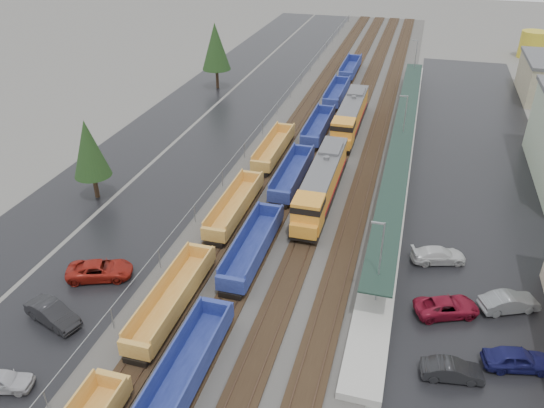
{
  "coord_description": "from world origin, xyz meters",
  "views": [
    {
      "loc": [
        10.42,
        -14.0,
        28.71
      ],
      "look_at": [
        -2.05,
        30.38,
        2.0
      ],
      "focal_mm": 35.0,
      "sensor_mm": 36.0,
      "label": 1
    }
  ],
  "objects_px": {
    "parked_car_east_a": "(452,370)",
    "parked_car_east_e": "(509,302)",
    "locomotive_trail": "(350,116)",
    "parked_car_east_b": "(447,307)",
    "well_string_yellow": "(173,298)",
    "parked_car_west_b": "(53,314)",
    "parked_car_east_c": "(439,255)",
    "storage_tank": "(533,45)",
    "locomotive_lead": "(321,184)",
    "parked_car_west_a": "(2,381)",
    "well_string_blue": "(293,175)",
    "parked_car_west_c": "(100,270)",
    "parked_car_east_d": "(517,359)"
  },
  "relations": [
    {
      "from": "parked_car_east_b",
      "to": "parked_car_east_e",
      "type": "distance_m",
      "value": 5.11
    },
    {
      "from": "parked_car_west_b",
      "to": "parked_car_west_c",
      "type": "height_order",
      "value": "parked_car_west_b"
    },
    {
      "from": "well_string_blue",
      "to": "parked_car_east_a",
      "type": "bearing_deg",
      "value": -55.15
    },
    {
      "from": "parked_car_west_b",
      "to": "parked_car_east_a",
      "type": "xyz_separation_m",
      "value": [
        29.75,
        2.57,
        -0.12
      ]
    },
    {
      "from": "locomotive_trail",
      "to": "parked_car_west_a",
      "type": "height_order",
      "value": "locomotive_trail"
    },
    {
      "from": "parked_car_west_b",
      "to": "parked_car_east_c",
      "type": "height_order",
      "value": "parked_car_west_b"
    },
    {
      "from": "parked_car_east_b",
      "to": "parked_car_east_c",
      "type": "xyz_separation_m",
      "value": [
        -0.68,
        7.06,
        0.0
      ]
    },
    {
      "from": "well_string_yellow",
      "to": "well_string_blue",
      "type": "bearing_deg",
      "value": 80.39
    },
    {
      "from": "parked_car_west_a",
      "to": "parked_car_east_b",
      "type": "xyz_separation_m",
      "value": [
        28.73,
        15.75,
        0.01
      ]
    },
    {
      "from": "parked_car_east_a",
      "to": "parked_car_east_c",
      "type": "relative_size",
      "value": 0.86
    },
    {
      "from": "locomotive_lead",
      "to": "parked_car_west_a",
      "type": "bearing_deg",
      "value": -117.29
    },
    {
      "from": "parked_car_east_a",
      "to": "storage_tank",
      "type": "bearing_deg",
      "value": -19.16
    },
    {
      "from": "locomotive_lead",
      "to": "parked_car_west_b",
      "type": "height_order",
      "value": "locomotive_lead"
    },
    {
      "from": "parked_car_east_c",
      "to": "parked_car_east_d",
      "type": "xyz_separation_m",
      "value": [
        5.38,
        -11.5,
        0.09
      ]
    },
    {
      "from": "parked_car_east_b",
      "to": "parked_car_east_d",
      "type": "height_order",
      "value": "parked_car_east_d"
    },
    {
      "from": "parked_car_west_c",
      "to": "parked_car_east_b",
      "type": "relative_size",
      "value": 1.09
    },
    {
      "from": "well_string_blue",
      "to": "parked_car_east_e",
      "type": "xyz_separation_m",
      "value": [
        21.82,
        -16.47,
        -0.35
      ]
    },
    {
      "from": "parked_car_west_b",
      "to": "parked_car_west_c",
      "type": "relative_size",
      "value": 0.89
    },
    {
      "from": "well_string_yellow",
      "to": "parked_car_west_b",
      "type": "bearing_deg",
      "value": -155.21
    },
    {
      "from": "locomotive_trail",
      "to": "well_string_yellow",
      "type": "bearing_deg",
      "value": -101.04
    },
    {
      "from": "parked_car_west_a",
      "to": "parked_car_west_b",
      "type": "relative_size",
      "value": 0.83
    },
    {
      "from": "locomotive_trail",
      "to": "parked_car_west_a",
      "type": "bearing_deg",
      "value": -106.97
    },
    {
      "from": "parked_car_west_a",
      "to": "parked_car_west_c",
      "type": "xyz_separation_m",
      "value": [
        -0.2,
        12.47,
        0.08
      ]
    },
    {
      "from": "parked_car_east_d",
      "to": "storage_tank",
      "type": "bearing_deg",
      "value": -20.01
    },
    {
      "from": "parked_car_west_b",
      "to": "parked_car_east_a",
      "type": "bearing_deg",
      "value": -66.9
    },
    {
      "from": "well_string_blue",
      "to": "well_string_yellow",
      "type": "bearing_deg",
      "value": -99.61
    },
    {
      "from": "parked_car_east_c",
      "to": "parked_car_east_d",
      "type": "relative_size",
      "value": 1.05
    },
    {
      "from": "well_string_blue",
      "to": "parked_car_west_a",
      "type": "xyz_separation_m",
      "value": [
        -11.69,
        -34.02,
        -0.44
      ]
    },
    {
      "from": "parked_car_east_c",
      "to": "parked_car_east_e",
      "type": "distance_m",
      "value": 7.57
    },
    {
      "from": "locomotive_lead",
      "to": "parked_car_west_a",
      "type": "distance_m",
      "value": 34.25
    },
    {
      "from": "locomotive_trail",
      "to": "parked_car_east_b",
      "type": "relative_size",
      "value": 3.69
    },
    {
      "from": "well_string_yellow",
      "to": "parked_car_east_a",
      "type": "relative_size",
      "value": 17.35
    },
    {
      "from": "parked_car_east_c",
      "to": "parked_car_east_d",
      "type": "height_order",
      "value": "parked_car_east_d"
    },
    {
      "from": "parked_car_west_b",
      "to": "parked_car_east_c",
      "type": "distance_m",
      "value": 33.03
    },
    {
      "from": "storage_tank",
      "to": "parked_car_east_c",
      "type": "height_order",
      "value": "storage_tank"
    },
    {
      "from": "locomotive_lead",
      "to": "parked_car_east_b",
      "type": "distance_m",
      "value": 19.68
    },
    {
      "from": "well_string_blue",
      "to": "storage_tank",
      "type": "bearing_deg",
      "value": 63.23
    },
    {
      "from": "locomotive_trail",
      "to": "well_string_yellow",
      "type": "relative_size",
      "value": 0.26
    },
    {
      "from": "parked_car_west_c",
      "to": "well_string_yellow",
      "type": "bearing_deg",
      "value": -125.57
    },
    {
      "from": "locomotive_trail",
      "to": "parked_car_east_d",
      "type": "height_order",
      "value": "locomotive_trail"
    },
    {
      "from": "parked_car_west_c",
      "to": "parked_car_east_e",
      "type": "relative_size",
      "value": 1.18
    },
    {
      "from": "parked_car_west_b",
      "to": "parked_car_east_a",
      "type": "height_order",
      "value": "parked_car_west_b"
    },
    {
      "from": "storage_tank",
      "to": "parked_car_east_e",
      "type": "bearing_deg",
      "value": -98.3
    },
    {
      "from": "locomotive_trail",
      "to": "parked_car_east_b",
      "type": "bearing_deg",
      "value": -69.91
    },
    {
      "from": "locomotive_trail",
      "to": "well_string_blue",
      "type": "distance_m",
      "value": 17.87
    },
    {
      "from": "parked_car_east_e",
      "to": "parked_car_west_b",
      "type": "bearing_deg",
      "value": 83.29
    },
    {
      "from": "parked_car_west_a",
      "to": "parked_car_east_c",
      "type": "xyz_separation_m",
      "value": [
        28.04,
        22.8,
        0.01
      ]
    },
    {
      "from": "parked_car_east_a",
      "to": "parked_car_east_e",
      "type": "relative_size",
      "value": 0.89
    },
    {
      "from": "parked_car_west_b",
      "to": "parked_car_west_c",
      "type": "distance_m",
      "value": 5.97
    },
    {
      "from": "parked_car_west_a",
      "to": "parked_car_east_a",
      "type": "bearing_deg",
      "value": -87.14
    }
  ]
}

